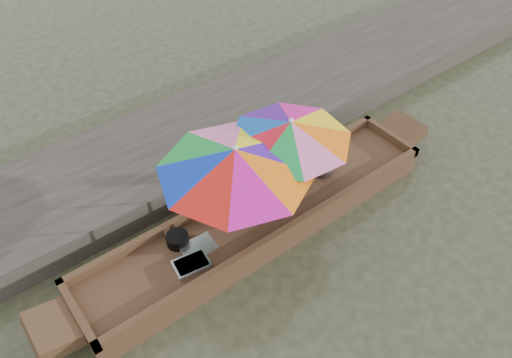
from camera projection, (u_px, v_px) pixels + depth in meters
water at (260, 228)px, 7.82m from camera, size 80.00×80.00×0.00m
dock at (184, 144)px, 8.90m from camera, size 22.00×2.20×0.50m
boat_hull at (260, 221)px, 7.70m from camera, size 5.90×1.20×0.35m
cooking_pot at (177, 239)px, 7.10m from camera, size 0.32×0.32×0.17m
tray_crayfish at (192, 265)px, 6.83m from camera, size 0.53×0.41×0.09m
tray_scallop at (198, 248)px, 7.06m from camera, size 0.51×0.37×0.06m
charcoal_grill at (284, 184)px, 7.93m from camera, size 0.34×0.34×0.16m
supply_bag at (246, 210)px, 7.44m from camera, size 0.32×0.27×0.26m
vendor at (327, 148)px, 7.86m from camera, size 0.60×0.48×1.06m
umbrella_bow at (237, 189)px, 6.85m from camera, size 2.30×2.30×1.55m
umbrella_stern at (289, 161)px, 7.27m from camera, size 2.19×2.19×1.55m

